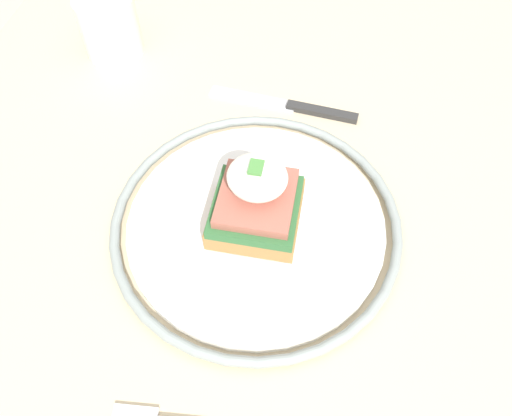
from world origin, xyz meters
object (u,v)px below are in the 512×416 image
at_px(sandwich, 256,201).
at_px(knife, 294,107).
at_px(plate, 256,224).
at_px(cup, 109,25).

relative_size(sandwich, knife, 0.47).
distance_m(plate, knife, 0.17).
bearing_deg(cup, sandwich, -135.46).
bearing_deg(cup, plate, -135.55).
bearing_deg(plate, cup, 44.45).
bearing_deg(plate, knife, -4.61).
bearing_deg(sandwich, plate, 143.88).
relative_size(plate, sandwich, 3.37).
bearing_deg(plate, sandwich, -36.12).
height_order(sandwich, knife, sandwich).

